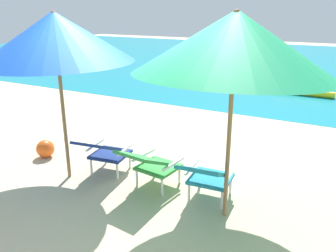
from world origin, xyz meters
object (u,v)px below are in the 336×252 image
Objects in this scene: lounge_chair_center at (150,163)px; beach_umbrella_right at (235,43)px; beach_ball at (45,149)px; lounge_chair_right at (207,176)px; beach_umbrella_left at (56,37)px; swim_buoy at (304,92)px; lounge_chair_left at (104,151)px.

beach_umbrella_right reaches higher than lounge_chair_center.
beach_umbrella_right is (1.11, -0.11, 1.64)m from lounge_chair_center.
beach_umbrella_right is 8.14× the size of beach_ball.
beach_umbrella_left is at bearing -173.33° from lounge_chair_right.
swim_buoy is 7.41m from beach_ball.
beach_umbrella_right is at bearing -5.63° from lounge_chair_center.
beach_umbrella_left reaches higher than swim_buoy.
lounge_chair_center is (0.82, -0.05, 0.00)m from lounge_chair_left.
lounge_chair_left is 1.03× the size of lounge_chair_right.
beach_ball is (-1.32, 0.08, -0.25)m from lounge_chair_left.
beach_umbrella_left is at bearing -108.58° from swim_buoy.
lounge_chair_left is at bearing 175.39° from beach_umbrella_right.
lounge_chair_left reaches higher than swim_buoy.
beach_umbrella_right is at bearing -89.74° from swim_buoy.
beach_ball is (-0.86, 0.35, -1.88)m from beach_umbrella_left.
lounge_chair_left is 0.34× the size of beach_umbrella_left.
lounge_chair_right is at bearing -0.97° from lounge_chair_left.
beach_umbrella_right reaches higher than lounge_chair_right.
beach_umbrella_left is at bearing -177.20° from beach_umbrella_right.
beach_umbrella_right is at bearing 2.80° from beach_umbrella_left.
beach_umbrella_right is (1.93, -0.16, 1.64)m from lounge_chair_left.
lounge_chair_center is (-1.08, -6.80, 0.31)m from swim_buoy.
beach_umbrella_right reaches higher than swim_buoy.
beach_umbrella_left reaches higher than beach_ball.
lounge_chair_center reaches higher than beach_ball.
lounge_chair_right is 2.66m from beach_umbrella_left.
beach_umbrella_right is (0.30, -0.13, 1.64)m from lounge_chair_right.
beach_umbrella_left reaches higher than lounge_chair_right.
lounge_chair_left is 1.63m from lounge_chair_right.
lounge_chair_right is 2.97m from beach_ball.
beach_umbrella_left reaches higher than lounge_chair_center.
beach_umbrella_left is (-0.46, -0.27, 1.63)m from lounge_chair_left.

